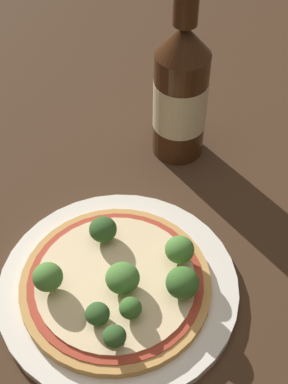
{
  "coord_description": "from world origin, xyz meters",
  "views": [
    {
      "loc": [
        0.18,
        -0.28,
        0.5
      ],
      "look_at": [
        -0.02,
        0.06,
        0.06
      ],
      "focal_mm": 50.0,
      "sensor_mm": 36.0,
      "label": 1
    }
  ],
  "objects": [
    {
      "name": "beer_bottle",
      "position": [
        -0.05,
        0.2,
        0.09
      ],
      "size": [
        0.07,
        0.07,
        0.25
      ],
      "color": "#381E0F",
      "rests_on": "ground_plane"
    },
    {
      "name": "broccoli_floret_0",
      "position": [
        0.04,
        -0.06,
        0.04
      ],
      "size": [
        0.02,
        0.02,
        0.02
      ],
      "color": "#89A866",
      "rests_on": "pizza"
    },
    {
      "name": "broccoli_floret_2",
      "position": [
        0.01,
        -0.08,
        0.04
      ],
      "size": [
        0.02,
        0.02,
        0.02
      ],
      "color": "#89A866",
      "rests_on": "pizza"
    },
    {
      "name": "broccoli_floret_5",
      "position": [
        -0.05,
        -0.08,
        0.05
      ],
      "size": [
        0.03,
        0.03,
        0.03
      ],
      "color": "#89A866",
      "rests_on": "pizza"
    },
    {
      "name": "broccoli_floret_1",
      "position": [
        0.05,
        0.02,
        0.04
      ],
      "size": [
        0.03,
        0.03,
        0.03
      ],
      "color": "#89A866",
      "rests_on": "pizza"
    },
    {
      "name": "broccoli_floret_7",
      "position": [
        0.01,
        -0.04,
        0.04
      ],
      "size": [
        0.03,
        0.03,
        0.03
      ],
      "color": "#89A866",
      "rests_on": "pizza"
    },
    {
      "name": "broccoli_floret_4",
      "position": [
        0.04,
        -0.09,
        0.04
      ],
      "size": [
        0.02,
        0.02,
        0.02
      ],
      "color": "#89A866",
      "rests_on": "pizza"
    },
    {
      "name": "broccoli_floret_3",
      "position": [
        -0.04,
        0.01,
        0.04
      ],
      "size": [
        0.03,
        0.03,
        0.03
      ],
      "color": "#89A866",
      "rests_on": "pizza"
    },
    {
      "name": "plate",
      "position": [
        0.0,
        -0.03,
        0.01
      ],
      "size": [
        0.26,
        0.26,
        0.01
      ],
      "color": "silver",
      "rests_on": "ground_plane"
    },
    {
      "name": "broccoli_floret_6",
      "position": [
        0.07,
        -0.01,
        0.04
      ],
      "size": [
        0.03,
        0.03,
        0.03
      ],
      "color": "#89A866",
      "rests_on": "pizza"
    },
    {
      "name": "ground_plane",
      "position": [
        0.0,
        0.0,
        0.0
      ],
      "size": [
        3.0,
        3.0,
        0.0
      ],
      "primitive_type": "plane",
      "color": "#3D2819"
    },
    {
      "name": "pizza",
      "position": [
        -0.0,
        -0.03,
        0.02
      ],
      "size": [
        0.2,
        0.2,
        0.01
      ],
      "color": "tan",
      "rests_on": "plate"
    }
  ]
}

